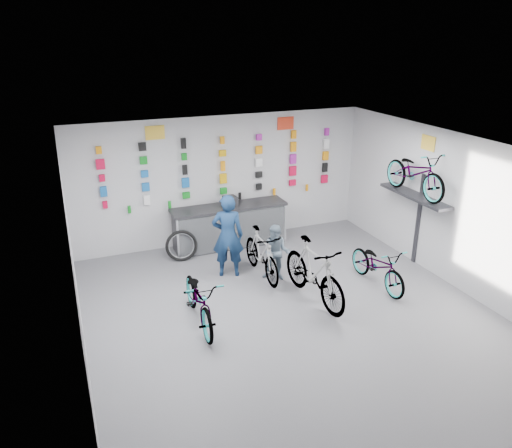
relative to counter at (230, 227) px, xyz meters
name	(u,v)px	position (x,y,z in m)	size (l,w,h in m)	color
floor	(296,321)	(0.00, -3.54, -0.49)	(8.00, 8.00, 0.00)	#545459
ceiling	(301,153)	(0.00, -3.54, 2.51)	(8.00, 8.00, 0.00)	white
wall_back	(222,180)	(0.00, 0.46, 1.01)	(7.00, 7.00, 0.00)	silver
wall_front	(484,396)	(0.00, -7.54, 1.01)	(7.00, 7.00, 0.00)	silver
wall_left	(76,279)	(-3.50, -3.54, 1.01)	(8.00, 8.00, 0.00)	silver
wall_right	(464,215)	(3.50, -3.54, 1.01)	(8.00, 8.00, 0.00)	silver
counter	(230,227)	(0.00, 0.00, 0.00)	(2.70, 0.66, 1.00)	black
merch_wall	(228,168)	(0.11, 0.39, 1.29)	(5.58, 0.08, 1.57)	red
wall_bracket	(415,200)	(3.33, -2.34, 0.98)	(0.39, 1.90, 2.00)	#333338
sign_left	(155,133)	(-1.50, 0.44, 2.23)	(0.42, 0.02, 0.30)	yellow
sign_right	(286,123)	(1.60, 0.44, 2.23)	(0.42, 0.02, 0.30)	red
sign_side	(428,143)	(3.48, -2.34, 2.16)	(0.02, 0.40, 0.30)	yellow
bike_left	(199,299)	(-1.58, -2.98, -0.01)	(0.63, 1.80, 0.95)	gray
bike_center	(314,272)	(0.62, -3.01, 0.11)	(0.56, 1.97, 1.19)	gray
bike_right	(378,265)	(2.08, -2.96, -0.05)	(0.58, 1.67, 0.88)	gray
bike_service	(261,254)	(0.10, -1.72, 0.02)	(0.48, 1.68, 1.01)	gray
bike_wall	(415,173)	(3.25, -2.34, 1.57)	(0.63, 1.80, 0.95)	gray
clerk	(228,236)	(-0.52, -1.41, 0.39)	(0.64, 0.42, 1.76)	#11294B
customer	(276,253)	(0.33, -1.95, 0.10)	(0.57, 0.44, 1.17)	slate
spare_wheel	(181,246)	(-1.25, -0.37, -0.14)	(0.72, 0.24, 0.71)	black
register	(230,201)	(0.03, 0.01, 0.62)	(0.28, 0.30, 0.22)	black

